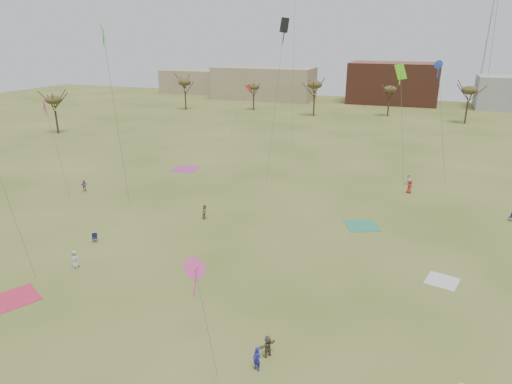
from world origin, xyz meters
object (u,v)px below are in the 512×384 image
(flyer_near_right, at_px, (257,359))
(camp_chair_left, at_px, (95,239))
(camp_chair_right, at_px, (511,219))
(radio_tower, at_px, (489,37))
(flyer_near_left, at_px, (75,259))

(flyer_near_right, xyz_separation_m, camp_chair_left, (-21.76, 11.78, -0.55))
(camp_chair_left, relative_size, camp_chair_right, 1.00)
(radio_tower, bearing_deg, camp_chair_left, -111.05)
(camp_chair_right, bearing_deg, flyer_near_left, -110.62)
(flyer_near_right, distance_m, camp_chair_right, 37.49)
(camp_chair_left, relative_size, radio_tower, 0.02)
(flyer_near_left, height_order, flyer_near_right, flyer_near_left)
(flyer_near_left, xyz_separation_m, camp_chair_right, (38.59, 25.69, -0.57))
(camp_chair_right, bearing_deg, radio_tower, 122.79)
(flyer_near_left, relative_size, camp_chair_left, 1.90)
(camp_chair_left, height_order, camp_chair_right, same)
(flyer_near_left, xyz_separation_m, camp_chair_left, (-1.92, 5.01, -0.57))
(flyer_near_left, xyz_separation_m, flyer_near_right, (19.84, -6.76, -0.01))
(flyer_near_right, bearing_deg, camp_chair_right, 86.76)
(camp_chair_left, bearing_deg, camp_chair_right, -9.66)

